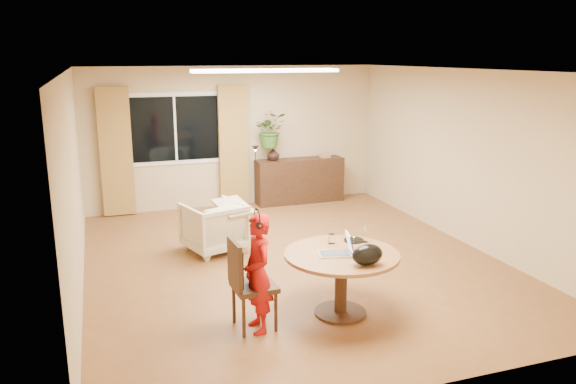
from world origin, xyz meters
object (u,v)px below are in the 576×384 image
object	(u,v)px
child	(258,273)
armchair	(214,227)
dining_table	(341,266)
sideboard	(300,181)
dining_chair	(254,284)

from	to	relation	value
child	armchair	size ratio (longest dim) A/B	1.56
dining_table	child	world-z (taller)	child
dining_table	armchair	distance (m)	2.66
child	sideboard	size ratio (longest dim) A/B	0.73
dining_chair	sideboard	bearing A→B (deg)	61.56
dining_table	armchair	size ratio (longest dim) A/B	1.56
armchair	sideboard	world-z (taller)	sideboard
child	sideboard	bearing A→B (deg)	152.08
dining_chair	child	distance (m)	0.16
dining_table	sideboard	size ratio (longest dim) A/B	0.73
dining_table	armchair	world-z (taller)	armchair
dining_table	sideboard	bearing A→B (deg)	75.22
dining_table	child	bearing A→B (deg)	-176.29
child	armchair	world-z (taller)	child
armchair	sideboard	xyz separation A→B (m)	(2.14, 2.22, 0.06)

